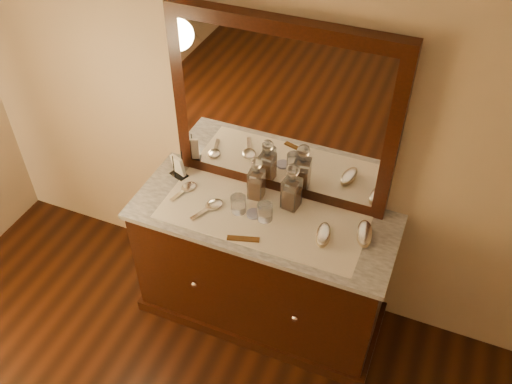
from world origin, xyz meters
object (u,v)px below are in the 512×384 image
pin_dish (254,214)px  hand_mirror_outer (187,188)px  comb (243,239)px  dresser_cabinet (262,268)px  decanter_left (256,182)px  mirror_frame (282,113)px  napkin_rack (178,167)px  decanter_right (292,191)px  brush_near (323,235)px  brush_far (364,234)px  hand_mirror_inner (212,206)px

pin_dish → hand_mirror_outer: 0.43m
comb → hand_mirror_outer: bearing=136.0°
dresser_cabinet → decanter_left: (-0.09, 0.12, 0.55)m
mirror_frame → napkin_rack: 0.73m
comb → napkin_rack: size_ratio=1.05×
decanter_right → brush_near: (0.23, -0.16, -0.09)m
decanter_left → decanter_right: size_ratio=0.92×
brush_far → hand_mirror_outer: 1.01m
comb → decanter_left: (-0.06, 0.33, 0.10)m
pin_dish → comb: 0.19m
comb → napkin_rack: bearing=132.5°
mirror_frame → hand_mirror_inner: bearing=-132.9°
pin_dish → hand_mirror_outer: hand_mirror_outer is taller
comb → brush_far: 0.62m
decanter_left → decanter_right: bearing=-1.3°
comb → napkin_rack: 0.64m
brush_far → hand_mirror_outer: size_ratio=0.96×
brush_far → decanter_left: bearing=172.8°
napkin_rack → decanter_right: size_ratio=0.55×
dresser_cabinet → hand_mirror_inner: size_ratio=6.40×
comb → brush_near: brush_near is taller
comb → hand_mirror_inner: (-0.25, 0.15, 0.00)m
brush_far → decanter_right: bearing=170.1°
brush_near → hand_mirror_inner: (-0.63, -0.01, -0.01)m
decanter_left → brush_near: decanter_left is taller
dresser_cabinet → comb: comb is taller
brush_far → hand_mirror_inner: brush_far is taller
pin_dish → brush_near: 0.39m
decanter_left → hand_mirror_inner: 0.28m
pin_dish → comb: pin_dish is taller
hand_mirror_outer → hand_mirror_inner: bearing=-22.4°
comb → brush_far: (0.57, 0.25, 0.02)m
mirror_frame → hand_mirror_outer: 0.71m
mirror_frame → brush_near: mirror_frame is taller
decanter_right → mirror_frame: bearing=131.9°
hand_mirror_inner → comb: bearing=-31.1°
dresser_cabinet → decanter_left: decanter_left is taller
hand_mirror_inner → hand_mirror_outer: bearing=157.6°
decanter_left → hand_mirror_inner: size_ratio=1.22×
dresser_cabinet → brush_near: brush_near is taller
pin_dish → dresser_cabinet: bearing=24.2°
decanter_right → brush_far: 0.44m
dresser_cabinet → hand_mirror_inner: hand_mirror_inner is taller
brush_near → hand_mirror_outer: (-0.82, 0.07, -0.01)m
pin_dish → comb: size_ratio=0.47×
decanter_left → brush_near: size_ratio=1.53×
decanter_right → brush_far: decanter_right is taller
hand_mirror_outer → brush_far: bearing=1.0°
dresser_cabinet → decanter_right: size_ratio=4.83×
dresser_cabinet → decanter_right: bearing=45.9°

